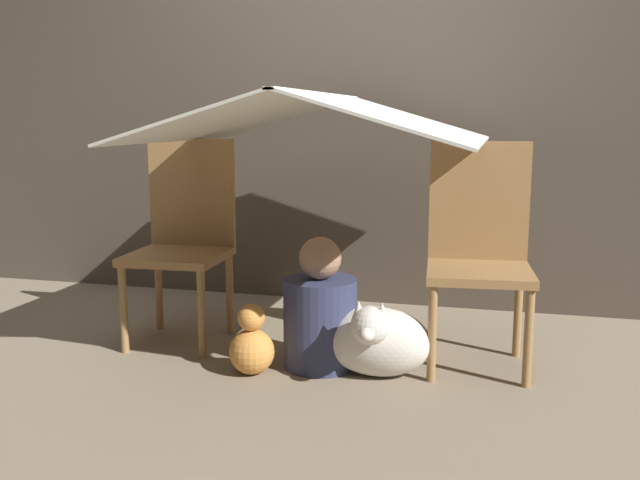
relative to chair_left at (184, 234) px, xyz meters
name	(u,v)px	position (x,y,z in m)	size (l,w,h in m)	color
ground_plane	(315,360)	(0.69, -0.17, -0.51)	(8.80, 8.80, 0.00)	gray
wall_back	(365,81)	(0.69, 0.90, 0.74)	(7.00, 0.05, 2.50)	#4C4238
chair_left	(184,234)	(0.00, 0.00, 0.00)	(0.45, 0.45, 0.95)	olive
chair_right	(479,247)	(1.37, 0.00, 0.00)	(0.47, 0.47, 0.95)	olive
sheet_canopy	(320,117)	(0.69, -0.09, 0.55)	(1.38, 1.37, 0.21)	silver
person_front	(320,314)	(0.73, -0.23, -0.28)	(0.31, 0.31, 0.56)	#2D3351
dog	(377,340)	(0.98, -0.30, -0.35)	(0.45, 0.40, 0.36)	silver
floor_cushion	(371,338)	(0.90, 0.06, -0.46)	(0.40, 0.32, 0.10)	#E5CC66
plush_toy	(252,346)	(0.48, -0.39, -0.39)	(0.19, 0.19, 0.30)	#D88C3F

